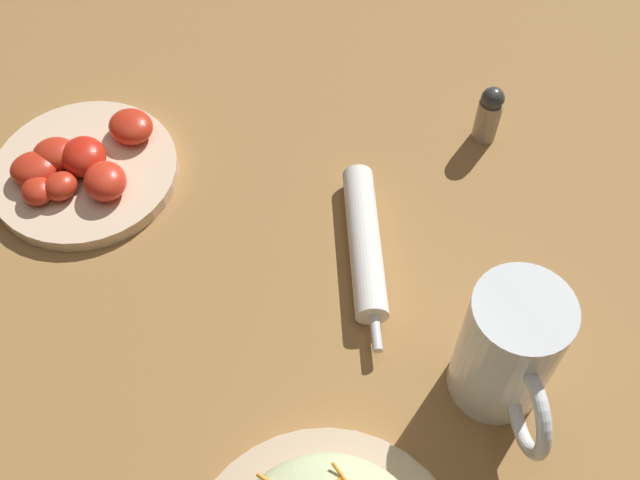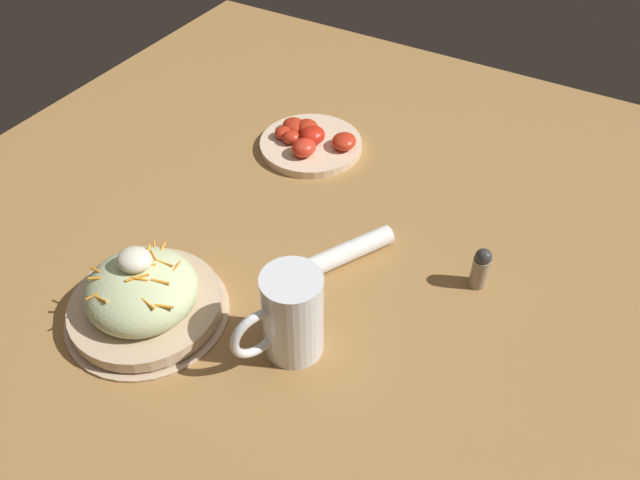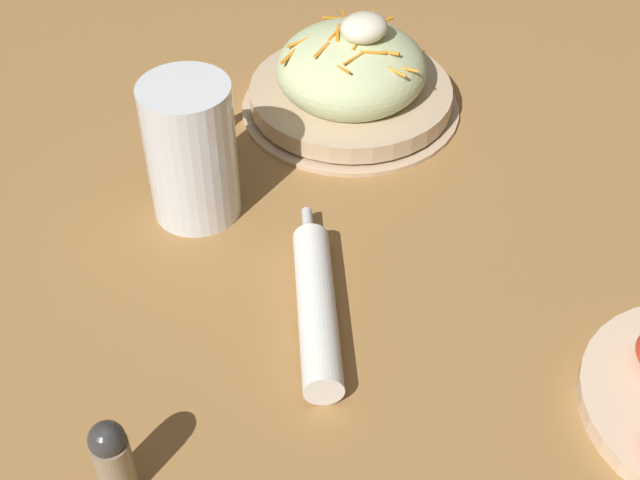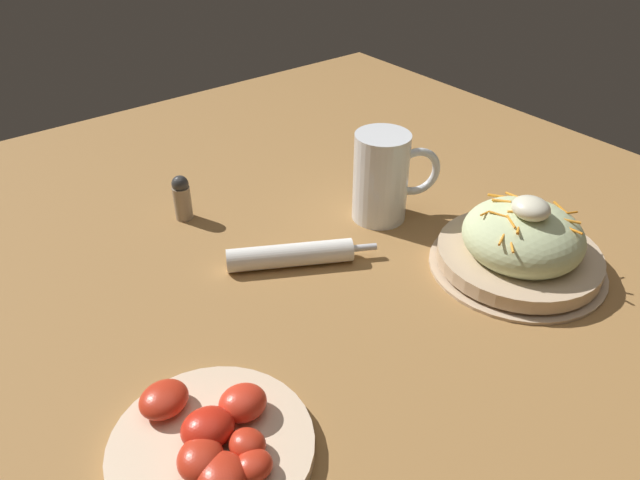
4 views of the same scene
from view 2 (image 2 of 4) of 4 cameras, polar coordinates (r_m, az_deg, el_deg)
The scene contains 6 objects.
ground_plane at distance 1.01m, azimuth 0.10°, elevation -0.57°, with size 1.43×1.43×0.00m, color #9E703D.
salad_plate at distance 0.92m, azimuth -15.94°, elevation -5.08°, with size 0.24×0.24×0.12m.
beer_mug at distance 0.83m, azimuth -2.67°, elevation -7.30°, with size 0.08×0.13×0.14m.
napkin_roll at distance 0.97m, azimuth 2.15°, elevation -1.28°, with size 0.12×0.19×0.03m.
tomato_plate at distance 1.21m, azimuth -0.91°, elevation 9.07°, with size 0.20×0.20×0.05m.
salt_shaker at distance 0.95m, azimuth 14.58°, elevation -2.47°, with size 0.03×0.03×0.07m.
Camera 2 is at (0.36, -0.62, 0.70)m, focal length 34.75 mm.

